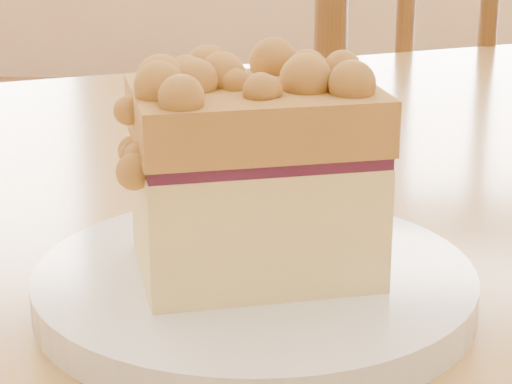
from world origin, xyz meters
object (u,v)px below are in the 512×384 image
cafe_table_main (395,309)px  cafe_chair_main (443,188)px  plate (255,287)px  cake_slice (256,166)px

cafe_table_main → cafe_chair_main: bearing=55.9°
plate → cafe_chair_main: bearing=74.5°
cafe_table_main → plate: plate is taller
plate → cake_slice: cake_slice is taller
cake_slice → cafe_chair_main: bearing=61.1°
plate → cake_slice: bearing=-42.7°
cafe_table_main → cafe_chair_main: size_ratio=1.51×
cafe_chair_main → plate: (-0.25, -0.89, 0.24)m
cake_slice → plate: bearing=123.8°
cafe_chair_main → cafe_table_main: bearing=73.4°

